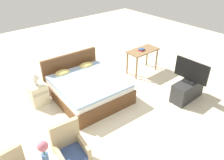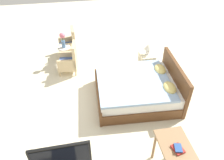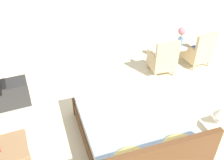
{
  "view_description": "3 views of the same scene",
  "coord_description": "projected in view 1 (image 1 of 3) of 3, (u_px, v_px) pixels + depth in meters",
  "views": [
    {
      "loc": [
        -2.68,
        -3.32,
        3.53
      ],
      "look_at": [
        0.24,
        0.16,
        0.8
      ],
      "focal_mm": 35.0,
      "sensor_mm": 36.0,
      "label": 1
    },
    {
      "loc": [
        4.03,
        -0.44,
        3.83
      ],
      "look_at": [
        0.12,
        0.25,
        0.76
      ],
      "focal_mm": 35.0,
      "sensor_mm": 36.0,
      "label": 2
    },
    {
      "loc": [
        1.47,
        3.61,
        3.58
      ],
      "look_at": [
        0.01,
        -0.11,
        0.63
      ],
      "focal_mm": 42.0,
      "sensor_mm": 36.0,
      "label": 3
    }
  ],
  "objects": [
    {
      "name": "ground_plane",
      "position": [
        109.0,
        113.0,
        5.47
      ],
      "size": [
        16.0,
        16.0,
        0.0
      ],
      "primitive_type": "plane",
      "color": "beige"
    },
    {
      "name": "tv_flatscreen",
      "position": [
        191.0,
        71.0,
        5.57
      ],
      "size": [
        0.21,
        0.92,
        0.61
      ],
      "color": "black",
      "rests_on": "tv_stand"
    },
    {
      "name": "flower_vase",
      "position": [
        44.0,
        151.0,
        3.37
      ],
      "size": [
        0.17,
        0.17,
        0.48
      ],
      "color": "#4C709E",
      "rests_on": "side_table"
    },
    {
      "name": "tv_stand",
      "position": [
        187.0,
        90.0,
        5.87
      ],
      "size": [
        0.96,
        0.4,
        0.53
      ],
      "color": "#2D2D2D",
      "rests_on": "ground_plane"
    },
    {
      "name": "bed",
      "position": [
        87.0,
        87.0,
        5.93
      ],
      "size": [
        1.82,
        2.07,
        0.96
      ],
      "color": "brown",
      "rests_on": "ground_plane"
    },
    {
      "name": "armchair_by_window_right",
      "position": [
        70.0,
        151.0,
        3.97
      ],
      "size": [
        0.6,
        0.6,
        0.92
      ],
      "color": "#CCB284",
      "rests_on": "ground_plane"
    },
    {
      "name": "vanity_desk",
      "position": [
        143.0,
        53.0,
        6.99
      ],
      "size": [
        1.04,
        0.52,
        0.78
      ],
      "color": "#8E6B47",
      "rests_on": "ground_plane"
    },
    {
      "name": "nightstand",
      "position": [
        38.0,
        94.0,
        5.69
      ],
      "size": [
        0.44,
        0.41,
        0.57
      ],
      "color": "beige",
      "rests_on": "ground_plane"
    },
    {
      "name": "table_lamp",
      "position": [
        35.0,
        78.0,
        5.43
      ],
      "size": [
        0.22,
        0.22,
        0.33
      ],
      "color": "silver",
      "rests_on": "nightstand"
    },
    {
      "name": "book_stack",
      "position": [
        142.0,
        50.0,
        6.88
      ],
      "size": [
        0.23,
        0.2,
        0.06
      ],
      "color": "#AD2823",
      "rests_on": "vanity_desk"
    }
  ]
}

